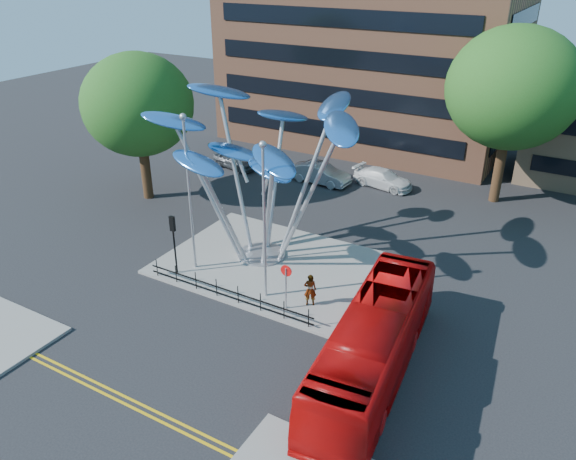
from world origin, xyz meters
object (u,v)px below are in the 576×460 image
Objects in this scene: tree_left at (138,105)px; parked_car_right at (383,178)px; street_lamp_left at (188,181)px; street_lamp_right at (264,208)px; leaf_sculpture at (259,144)px; tree_right at (513,89)px; parked_car_mid at (320,173)px; parked_car_left at (235,160)px; traffic_light_island at (173,233)px; red_bus at (374,343)px; no_entry_sign_island at (286,280)px; pedestrian at (310,290)px.

tree_left is 18.57m from parked_car_right.
street_lamp_left is 1.06× the size of street_lamp_right.
street_lamp_left is at bearing -127.40° from leaf_sculpture.
street_lamp_left is at bearing -124.05° from tree_right.
street_lamp_left is 15.98m from parked_car_mid.
parked_car_mid is at bearing 89.74° from street_lamp_left.
tree_left is at bearing 135.38° from parked_car_mid.
parked_car_left is (1.94, 8.28, -6.10)m from tree_left.
traffic_light_island is at bearing -174.81° from street_lamp_right.
street_lamp_left is 2.15× the size of parked_car_left.
parked_car_right is at bearing 104.32° from red_bus.
street_lamp_left is 2.96m from traffic_light_island.
no_entry_sign_island is 5.94m from red_bus.
red_bus is 2.47× the size of parked_car_right.
traffic_light_island is 0.73× the size of parked_car_mid.
pedestrian is (16.88, -6.61, -5.77)m from tree_left.
street_lamp_right reaches higher than red_bus.
parked_car_mid is (7.63, 0.53, 0.08)m from parked_car_left.
red_bus reaches higher than parked_car_right.
red_bus is at bearing -9.97° from traffic_light_island.
street_lamp_right is 1.78× the size of parked_car_right.
tree_right reaches higher than street_lamp_left.
tree_left reaches higher than leaf_sculpture.
street_lamp_left is 1.86× the size of parked_car_mid.
red_bus is 26.58m from parked_car_left.
red_bus is (-0.49, -21.70, -6.43)m from tree_right.
parked_car_left is at bearing 130.75° from leaf_sculpture.
street_lamp_right is 4.73m from pedestrian.
no_entry_sign_island reaches higher than parked_car_mid.
street_lamp_left is at bearing -143.05° from parked_car_left.
red_bus is (7.01, -2.70, -3.49)m from street_lamp_right.
street_lamp_left is 17.24m from parked_car_left.
leaf_sculpture is 1.53× the size of street_lamp_right.
parked_car_left is at bearing -73.85° from pedestrian.
parked_car_left is (-14.06, 15.76, -1.12)m from no_entry_sign_island.
red_bus is at bearing -14.92° from street_lamp_left.
parked_car_mid is (-4.93, 15.81, -4.32)m from street_lamp_right.
tree_left is at bearing 145.62° from street_lamp_left.
traffic_light_island is at bearing -179.87° from no_entry_sign_island.
street_lamp_right is at bearing 153.01° from red_bus.
no_entry_sign_island is 0.21× the size of red_bus.
tree_left is 10.46m from parked_car_left.
leaf_sculpture is at bearing -129.39° from parked_car_left.
no_entry_sign_island reaches higher than pedestrian.
leaf_sculpture is 7.71m from no_entry_sign_island.
tree_left is 3.01× the size of traffic_light_island.
pedestrian is (-4.63, 3.09, -0.58)m from red_bus.
tree_right is 21.31m from no_entry_sign_island.
tree_left is at bearing 149.80° from red_bus.
parked_car_right is at bearing -169.04° from tree_right.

